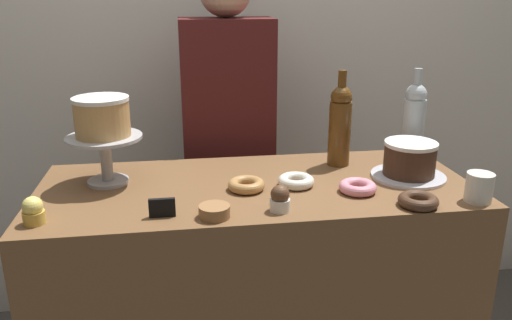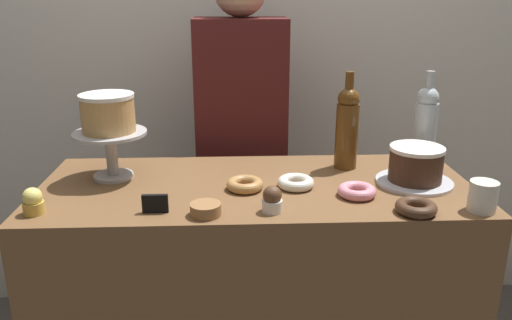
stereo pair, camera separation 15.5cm
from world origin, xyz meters
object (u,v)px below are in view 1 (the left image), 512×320
Objects in this scene: cupcake_lemon at (33,211)px; coffee_cup_ceramic at (479,187)px; cupcake_chocolate at (280,199)px; cake_stand_pedestal at (105,151)px; donut_sugar at (296,181)px; white_layer_cake at (102,117)px; donut_pink at (358,187)px; cookie_stack at (214,211)px; donut_maple at (246,185)px; donut_chocolate at (418,201)px; wine_bottle_clear at (413,121)px; price_sign_chalkboard at (162,208)px; wine_bottle_amber at (340,124)px; barista_figure at (228,159)px; chocolate_round_cake at (410,158)px.

coffee_cup_ceramic is at bearing -1.66° from cupcake_lemon.
cake_stand_pedestal is at bearing 149.62° from cupcake_chocolate.
cake_stand_pedestal is 0.59m from donut_sugar.
donut_sugar is (0.58, -0.11, -0.20)m from white_layer_cake.
white_layer_cake is 1.49× the size of donut_pink.
cookie_stack is at bearing -144.19° from donut_sugar.
donut_chocolate is at bearing -22.73° from donut_maple.
cake_stand_pedestal is 2.74× the size of cookie_stack.
white_layer_cake is 0.48m from cookie_stack.
wine_bottle_clear is 2.91× the size of donut_chocolate.
white_layer_cake is 0.38m from price_sign_chalkboard.
wine_bottle_amber is 0.70m from price_sign_chalkboard.
price_sign_chalkboard is 0.82× the size of coffee_cup_ceramic.
barista_figure is (0.42, 0.44, -0.19)m from cake_stand_pedestal.
donut_maple is at bearing -16.14° from white_layer_cake.
white_layer_cake reaches higher than price_sign_chalkboard.
coffee_cup_ceramic reaches higher than cupcake_chocolate.
cupcake_chocolate is 0.57m from coffee_cup_ceramic.
donut_sugar is at bearing 155.52° from donut_pink.
price_sign_chalkboard is (-0.78, -0.19, -0.04)m from chocolate_round_cake.
chocolate_round_cake is at bearing -5.55° from cake_stand_pedestal.
white_layer_cake is 2.25× the size of cupcake_lemon.
chocolate_round_cake is at bearing 23.02° from cupcake_chocolate.
donut_sugar and donut_chocolate have the same top height.
price_sign_chalkboard is at bearing -166.41° from chocolate_round_cake.
coffee_cup_ceramic is (0.89, -0.03, 0.02)m from price_sign_chalkboard.
white_layer_cake is at bearing 174.45° from chocolate_round_cake.
barista_figure is (-0.64, 0.75, -0.13)m from coffee_cup_ceramic.
cookie_stack is (-0.18, -0.02, -0.02)m from cupcake_chocolate.
price_sign_chalkboard is (-0.40, -0.17, 0.01)m from donut_sugar.
chocolate_round_cake is 1.97× the size of cookie_stack.
wine_bottle_clear is at bearing -31.41° from barista_figure.
price_sign_chalkboard is at bearing 178.61° from cupcake_chocolate.
cupcake_lemon is at bearing 178.68° from cupcake_chocolate.
donut_maple is at bearing 113.01° from cupcake_chocolate.
donut_maple is 0.57m from barista_figure.
white_layer_cake is at bearing -165.96° from cake_stand_pedestal.
price_sign_chalkboard is at bearing -1.25° from cupcake_lemon.
cookie_stack is at bearing -98.26° from barista_figure.
donut_sugar is at bearing 158.00° from coffee_cup_ceramic.
donut_chocolate is 0.07× the size of barista_figure.
cookie_stack is at bearing -175.16° from cupcake_chocolate.
donut_sugar is (-0.19, -0.18, -0.13)m from wine_bottle_amber.
donut_pink is (-0.28, -0.26, -0.13)m from wine_bottle_clear.
wine_bottle_clear reaches higher than chocolate_round_cake.
white_layer_cake is at bearing 121.87° from price_sign_chalkboard.
donut_pink is 0.33m from donut_maple.
chocolate_round_cake is at bearing -116.13° from wine_bottle_clear.
chocolate_round_cake reaches higher than donut_maple.
wine_bottle_amber is 2.91× the size of donut_sugar.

